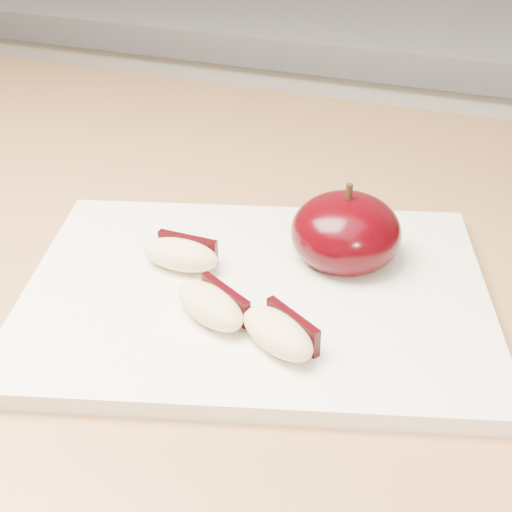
% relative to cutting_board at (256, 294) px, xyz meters
% --- Properties ---
extents(back_cabinet, '(2.40, 0.62, 0.94)m').
position_rel_cutting_board_xyz_m(back_cabinet, '(-0.07, 0.79, -0.44)').
color(back_cabinet, silver).
rests_on(back_cabinet, ground).
extents(cutting_board, '(0.37, 0.31, 0.01)m').
position_rel_cutting_board_xyz_m(cutting_board, '(0.00, 0.00, 0.00)').
color(cutting_board, white).
rests_on(cutting_board, island_counter).
extents(apple_half, '(0.10, 0.10, 0.07)m').
position_rel_cutting_board_xyz_m(apple_half, '(0.05, 0.06, 0.03)').
color(apple_half, '#2E0004').
rests_on(apple_half, cutting_board).
extents(apple_wedge_a, '(0.06, 0.03, 0.02)m').
position_rel_cutting_board_xyz_m(apple_wedge_a, '(-0.06, 0.01, 0.02)').
color(apple_wedge_a, beige).
rests_on(apple_wedge_a, cutting_board).
extents(apple_wedge_b, '(0.06, 0.05, 0.02)m').
position_rel_cutting_board_xyz_m(apple_wedge_b, '(-0.01, -0.04, 0.02)').
color(apple_wedge_b, beige).
rests_on(apple_wedge_b, cutting_board).
extents(apple_wedge_c, '(0.06, 0.05, 0.02)m').
position_rel_cutting_board_xyz_m(apple_wedge_c, '(0.03, -0.05, 0.02)').
color(apple_wedge_c, beige).
rests_on(apple_wedge_c, cutting_board).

